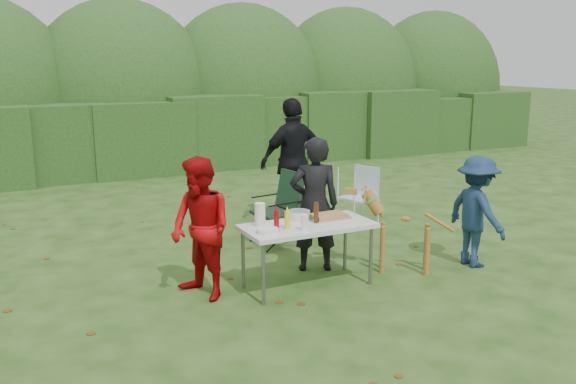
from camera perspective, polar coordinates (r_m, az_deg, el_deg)
name	(u,v)px	position (r m, az deg, el deg)	size (l,w,h in m)	color
ground	(309,291)	(6.99, 2.02, -9.20)	(80.00, 80.00, 0.00)	#1E4211
hedge_row	(140,136)	(14.16, -13.70, 5.13)	(22.00, 1.40, 1.70)	#23471C
shrub_backdrop	(123,98)	(15.64, -15.20, 8.48)	(20.00, 2.60, 3.20)	#3D6628
folding_table	(308,229)	(6.91, 1.85, -3.45)	(1.50, 0.70, 0.74)	silver
person_cook	(314,204)	(7.42, 2.49, -1.17)	(0.61, 0.40, 1.66)	black
person_red_jacket	(201,229)	(6.63, -8.15, -3.44)	(0.76, 0.59, 1.56)	#A70709
person_black_puffy	(294,161)	(9.57, 0.52, 2.90)	(1.16, 0.48, 1.98)	black
child	(476,211)	(7.97, 17.22, -1.75)	(0.91, 0.52, 1.40)	#162C4D
dog	(405,232)	(7.56, 10.91, -3.67)	(1.07, 0.43, 1.02)	#A06B2D
camping_chair	(276,208)	(8.53, -1.10, -1.54)	(0.64, 0.64, 1.03)	#15321E
lawn_chair	(358,195)	(9.68, 6.57, -0.31)	(0.53, 0.53, 0.90)	#5B8DD9
food_tray	(329,218)	(7.14, 3.82, -2.41)	(0.45, 0.30, 0.02)	#B7B7BA
focaccia_bread	(329,215)	(7.14, 3.83, -2.20)	(0.40, 0.26, 0.04)	#B58441
mustard_bottle	(287,220)	(6.68, -0.07, -2.65)	(0.06, 0.06, 0.20)	yellow
ketchup_bottle	(277,220)	(6.63, -1.08, -2.68)	(0.06, 0.06, 0.22)	#98060C
beer_bottle	(316,213)	(6.93, 2.66, -1.94)	(0.06, 0.06, 0.24)	#47230F
paper_towel_roll	(260,215)	(6.80, -2.64, -2.12)	(0.12, 0.12, 0.26)	white
cup_stack	(304,223)	(6.62, 1.54, -2.89)	(0.08, 0.08, 0.18)	white
pasta_bowl	(299,215)	(7.09, 1.03, -2.16)	(0.26, 0.26, 0.10)	silver
plate_stack	(267,231)	(6.55, -1.93, -3.65)	(0.24, 0.24, 0.05)	white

